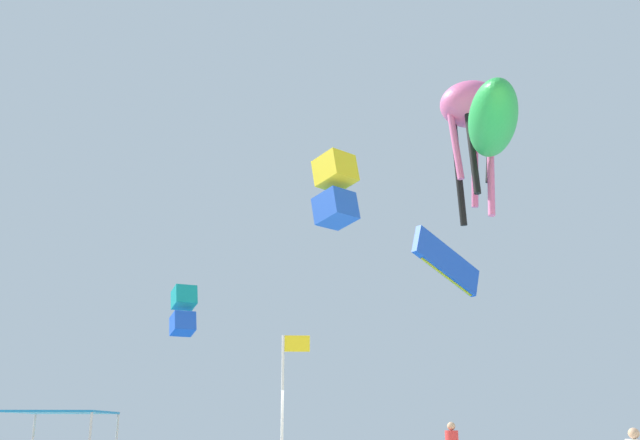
{
  "coord_description": "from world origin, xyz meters",
  "views": [
    {
      "loc": [
        0.03,
        -16.71,
        1.76
      ],
      "look_at": [
        1.36,
        10.08,
        9.33
      ],
      "focal_mm": 41.05,
      "sensor_mm": 36.0,
      "label": 1
    }
  ],
  "objects_px": {
    "kite_box_teal": "(183,311)",
    "kite_inflatable_green": "(492,120)",
    "banner_flag": "(286,404)",
    "kite_parafoil_blue": "(447,263)",
    "canopy_tent": "(61,415)",
    "kite_octopus_pink": "(471,111)",
    "kite_box_yellow": "(335,190)"
  },
  "relations": [
    {
      "from": "canopy_tent",
      "to": "banner_flag",
      "type": "height_order",
      "value": "banner_flag"
    },
    {
      "from": "kite_inflatable_green",
      "to": "kite_parafoil_blue",
      "type": "relative_size",
      "value": 1.63
    },
    {
      "from": "canopy_tent",
      "to": "kite_box_teal",
      "type": "relative_size",
      "value": 1.17
    },
    {
      "from": "kite_inflatable_green",
      "to": "banner_flag",
      "type": "bearing_deg",
      "value": 159.14
    },
    {
      "from": "kite_inflatable_green",
      "to": "kite_octopus_pink",
      "type": "relative_size",
      "value": 1.05
    },
    {
      "from": "kite_octopus_pink",
      "to": "kite_box_yellow",
      "type": "xyz_separation_m",
      "value": [
        -7.26,
        -0.89,
        -4.75
      ]
    },
    {
      "from": "banner_flag",
      "to": "canopy_tent",
      "type": "bearing_deg",
      "value": 135.93
    },
    {
      "from": "banner_flag",
      "to": "kite_parafoil_blue",
      "type": "bearing_deg",
      "value": 69.76
    },
    {
      "from": "kite_box_teal",
      "to": "kite_inflatable_green",
      "type": "distance_m",
      "value": 20.62
    },
    {
      "from": "kite_box_teal",
      "to": "kite_inflatable_green",
      "type": "bearing_deg",
      "value": 119.34
    },
    {
      "from": "canopy_tent",
      "to": "kite_box_teal",
      "type": "distance_m",
      "value": 21.01
    },
    {
      "from": "canopy_tent",
      "to": "kite_parafoil_blue",
      "type": "xyz_separation_m",
      "value": [
        16.1,
        19.74,
        9.05
      ]
    },
    {
      "from": "kite_box_teal",
      "to": "kite_box_yellow",
      "type": "bearing_deg",
      "value": 112.24
    },
    {
      "from": "canopy_tent",
      "to": "banner_flag",
      "type": "distance_m",
      "value": 9.05
    },
    {
      "from": "banner_flag",
      "to": "kite_box_teal",
      "type": "bearing_deg",
      "value": 102.56
    },
    {
      "from": "canopy_tent",
      "to": "kite_parafoil_blue",
      "type": "bearing_deg",
      "value": 50.8
    },
    {
      "from": "kite_box_teal",
      "to": "kite_box_yellow",
      "type": "height_order",
      "value": "kite_box_yellow"
    },
    {
      "from": "kite_box_yellow",
      "to": "banner_flag",
      "type": "bearing_deg",
      "value": -137.79
    },
    {
      "from": "kite_parafoil_blue",
      "to": "kite_box_yellow",
      "type": "bearing_deg",
      "value": -171.41
    },
    {
      "from": "canopy_tent",
      "to": "kite_octopus_pink",
      "type": "height_order",
      "value": "kite_octopus_pink"
    },
    {
      "from": "banner_flag",
      "to": "kite_inflatable_green",
      "type": "relative_size",
      "value": 0.46
    },
    {
      "from": "banner_flag",
      "to": "kite_parafoil_blue",
      "type": "distance_m",
      "value": 29.14
    },
    {
      "from": "banner_flag",
      "to": "kite_octopus_pink",
      "type": "xyz_separation_m",
      "value": [
        9.65,
        18.99,
        15.53
      ]
    },
    {
      "from": "canopy_tent",
      "to": "kite_parafoil_blue",
      "type": "relative_size",
      "value": 0.7
    },
    {
      "from": "kite_parafoil_blue",
      "to": "kite_box_yellow",
      "type": "height_order",
      "value": "kite_box_yellow"
    },
    {
      "from": "kite_box_teal",
      "to": "kite_parafoil_blue",
      "type": "bearing_deg",
      "value": 155.97
    },
    {
      "from": "canopy_tent",
      "to": "kite_box_teal",
      "type": "xyz_separation_m",
      "value": [
        0.62,
        20.09,
        6.12
      ]
    },
    {
      "from": "kite_inflatable_green",
      "to": "kite_parafoil_blue",
      "type": "bearing_deg",
      "value": 11.03
    },
    {
      "from": "kite_box_teal",
      "to": "kite_parafoil_blue",
      "type": "xyz_separation_m",
      "value": [
        15.47,
        -0.36,
        2.93
      ]
    },
    {
      "from": "banner_flag",
      "to": "kite_box_yellow",
      "type": "height_order",
      "value": "kite_box_yellow"
    },
    {
      "from": "canopy_tent",
      "to": "kite_octopus_pink",
      "type": "relative_size",
      "value": 0.45
    },
    {
      "from": "kite_box_yellow",
      "to": "kite_parafoil_blue",
      "type": "bearing_deg",
      "value": 7.51
    }
  ]
}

